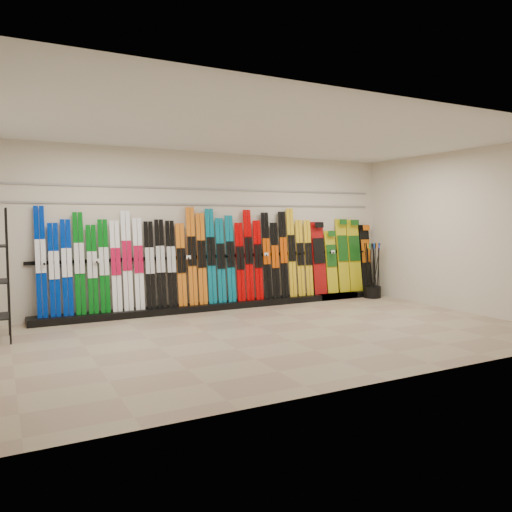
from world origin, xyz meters
TOP-DOWN VIEW (x-y plane):
  - floor at (0.00, 0.00)m, footprint 8.00×8.00m
  - back_wall at (0.00, 2.50)m, footprint 8.00×0.00m
  - right_wall at (4.00, 0.00)m, footprint 0.00×5.00m
  - ceiling at (0.00, 0.00)m, footprint 8.00×8.00m
  - ski_rack_base at (0.22, 2.28)m, footprint 8.00×0.40m
  - skis at (-0.44, 2.32)m, footprint 5.38×0.21m
  - snowboards at (3.08, 2.36)m, footprint 1.57×0.25m
  - pole_bin at (3.60, 1.96)m, footprint 0.38×0.38m
  - ski_poles at (3.62, 1.98)m, footprint 0.35×0.38m
  - slatwall_rail_0 at (0.00, 2.48)m, footprint 7.60×0.02m
  - slatwall_rail_1 at (0.00, 2.48)m, footprint 7.60×0.02m

SIDE VIEW (x-z plane):
  - floor at x=0.00m, z-range 0.00..0.00m
  - ski_rack_base at x=0.22m, z-range 0.00..0.12m
  - pole_bin at x=3.60m, z-range 0.00..0.25m
  - ski_poles at x=3.62m, z-range 0.02..1.20m
  - snowboards at x=3.08m, z-range 0.08..1.68m
  - skis at x=-0.44m, z-range 0.03..1.86m
  - back_wall at x=0.00m, z-range -2.50..5.50m
  - right_wall at x=4.00m, z-range -1.00..4.00m
  - slatwall_rail_0 at x=0.00m, z-range 1.98..2.02m
  - slatwall_rail_1 at x=0.00m, z-range 2.28..2.31m
  - ceiling at x=0.00m, z-range 3.00..3.00m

